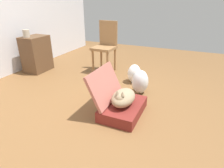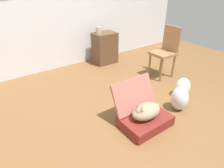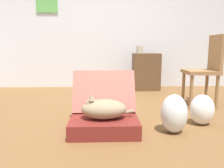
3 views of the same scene
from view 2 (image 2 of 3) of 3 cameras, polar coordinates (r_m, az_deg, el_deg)
ground_plane at (r=3.05m, az=5.82°, el=-7.50°), size 7.68×7.68×0.00m
wall_back at (r=4.43m, az=-14.21°, el=21.54°), size 6.40×0.15×2.60m
suitcase_base at (r=2.74m, az=9.77°, el=-10.70°), size 0.67×0.47×0.15m
suitcase_lid at (r=2.72m, az=6.49°, el=-3.21°), size 0.67×0.23×0.44m
cat at (r=2.63m, az=9.93°, el=-7.88°), size 0.52×0.28×0.24m
plastic_bag_white at (r=3.11m, az=19.31°, el=-4.06°), size 0.26×0.26×0.38m
plastic_bag_clear at (r=3.50m, az=20.14°, el=-0.87°), size 0.26×0.23×0.33m
side_table at (r=4.61m, az=-2.12°, el=10.56°), size 0.51×0.38×0.72m
vase_tall at (r=4.47m, az=-3.98°, el=15.63°), size 0.13×0.13×0.14m
chair at (r=4.02m, az=15.63°, el=9.61°), size 0.45×0.42×1.00m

